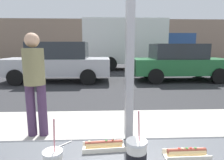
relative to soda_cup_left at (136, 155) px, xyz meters
The scene contains 11 objects.
ground_plane 8.35m from the soda_cup_left, 89.94° to the left, with size 60.00×60.00×0.00m, color #2D2D30.
sidewalk_strip 2.12m from the soda_cup_left, 89.73° to the left, with size 16.00×2.80×0.10m, color #B2ADA3.
building_facade_far 21.57m from the soda_cup_left, 89.98° to the left, with size 28.00×1.20×4.52m, color gray.
soda_cup_left is the anchor object (origin of this frame).
hotdog_tray_near 0.32m from the soda_cup_left, 18.90° to the left, with size 0.25×0.10×0.05m.
hotdog_tray_far 0.27m from the soda_cup_left, 127.45° to the left, with size 0.26×0.12×0.05m.
loose_straw 0.50m from the soda_cup_left, 151.69° to the left, with size 0.01×0.01×0.19m, color white.
parked_car_silver 7.99m from the soda_cup_left, 105.85° to the left, with size 4.60×2.05×1.71m.
parked_car_green 8.34m from the soda_cup_left, 67.22° to the left, with size 4.26×1.97×1.64m.
box_truck 12.35m from the soda_cup_left, 81.35° to the left, with size 7.05×2.44×3.24m.
pedestrian 2.47m from the soda_cup_left, 120.00° to the left, with size 0.32×0.32×1.63m.
Camera 1 is at (-0.16, -1.14, 1.53)m, focal length 30.82 mm.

